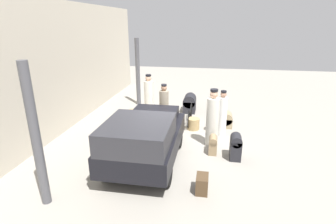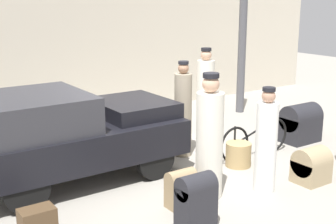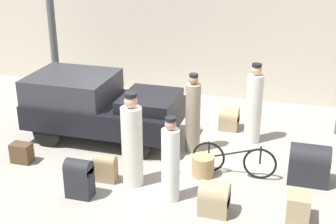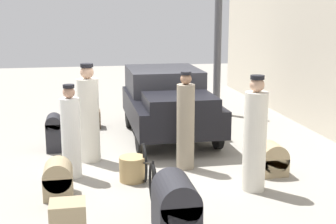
# 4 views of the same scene
# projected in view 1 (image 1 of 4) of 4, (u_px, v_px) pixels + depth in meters

# --- Properties ---
(ground_plane) EXTENTS (30.00, 30.00, 0.00)m
(ground_plane) POSITION_uv_depth(u_px,v_px,m) (173.00, 141.00, 8.79)
(ground_plane) COLOR gray
(station_building_facade) EXTENTS (16.00, 0.15, 4.50)m
(station_building_facade) POSITION_uv_depth(u_px,v_px,m) (52.00, 71.00, 8.71)
(station_building_facade) COLOR beige
(station_building_facade) RESTS_ON ground
(canopy_pillar_left) EXTENTS (0.20, 0.20, 3.12)m
(canopy_pillar_left) POSITION_uv_depth(u_px,v_px,m) (36.00, 138.00, 5.31)
(canopy_pillar_left) COLOR #4C4C51
(canopy_pillar_left) RESTS_ON ground
(canopy_pillar_right) EXTENTS (0.20, 0.20, 3.12)m
(canopy_pillar_right) POSITION_uv_depth(u_px,v_px,m) (138.00, 72.00, 12.24)
(canopy_pillar_right) COLOR #4C4C51
(canopy_pillar_right) RESTS_ON ground
(truck) EXTENTS (3.41, 1.78, 1.47)m
(truck) POSITION_uv_depth(u_px,v_px,m) (145.00, 137.00, 7.14)
(truck) COLOR black
(truck) RESTS_ON ground
(bicycle) EXTENTS (1.67, 0.04, 0.70)m
(bicycle) POSITION_uv_depth(u_px,v_px,m) (190.00, 115.00, 10.23)
(bicycle) COLOR black
(bicycle) RESTS_ON ground
(wicker_basket) EXTENTS (0.44, 0.44, 0.42)m
(wicker_basket) POSITION_uv_depth(u_px,v_px,m) (193.00, 124.00, 9.70)
(wicker_basket) COLOR tan
(wicker_basket) RESTS_ON ground
(conductor_in_dark_uniform) EXTENTS (0.32, 0.32, 1.77)m
(conductor_in_dark_uniform) POSITION_uv_depth(u_px,v_px,m) (164.00, 111.00, 9.23)
(conductor_in_dark_uniform) COLOR gray
(conductor_in_dark_uniform) RESTS_ON ground
(porter_with_bicycle) EXTENTS (0.37, 0.37, 1.85)m
(porter_with_bicycle) POSITION_uv_depth(u_px,v_px,m) (149.00, 99.00, 10.48)
(porter_with_bicycle) COLOR silver
(porter_with_bicycle) RESTS_ON ground
(porter_standing_middle) EXTENTS (0.33, 0.33, 1.62)m
(porter_standing_middle) POSITION_uv_depth(u_px,v_px,m) (222.00, 115.00, 9.00)
(porter_standing_middle) COLOR white
(porter_standing_middle) RESTS_ON ground
(porter_lifting_near_truck) EXTENTS (0.40, 0.40, 1.86)m
(porter_lifting_near_truck) POSITION_uv_depth(u_px,v_px,m) (212.00, 120.00, 8.23)
(porter_lifting_near_truck) COLOR silver
(porter_lifting_near_truck) RESTS_ON ground
(trunk_wicker_pale) EXTENTS (0.51, 0.44, 0.58)m
(trunk_wicker_pale) POSITION_uv_depth(u_px,v_px,m) (226.00, 120.00, 9.90)
(trunk_wicker_pale) COLOR #9E8966
(trunk_wicker_pale) RESTS_ON ground
(trunk_umber_medium) EXTENTS (0.48, 0.31, 0.75)m
(trunk_umber_medium) POSITION_uv_depth(u_px,v_px,m) (236.00, 146.00, 7.54)
(trunk_umber_medium) COLOR #232328
(trunk_umber_medium) RESTS_ON ground
(trunk_large_brown) EXTENTS (0.43, 0.28, 0.42)m
(trunk_large_brown) POSITION_uv_depth(u_px,v_px,m) (202.00, 184.00, 6.10)
(trunk_large_brown) COLOR #4C3823
(trunk_large_brown) RESTS_ON ground
(suitcase_small_leather) EXTENTS (0.38, 0.45, 0.49)m
(suitcase_small_leather) POSITION_uv_depth(u_px,v_px,m) (221.00, 109.00, 11.25)
(suitcase_small_leather) COLOR #9E8966
(suitcase_small_leather) RESTS_ON ground
(suitcase_tan_flat) EXTENTS (0.43, 0.24, 0.55)m
(suitcase_tan_flat) POSITION_uv_depth(u_px,v_px,m) (213.00, 144.00, 7.90)
(suitcase_tan_flat) COLOR #937A56
(suitcase_tan_flat) RESTS_ON ground
(suitcase_black_upright) EXTENTS (0.76, 0.53, 0.78)m
(suitcase_black_upright) POSITION_uv_depth(u_px,v_px,m) (190.00, 103.00, 11.56)
(suitcase_black_upright) COLOR #232328
(suitcase_black_upright) RESTS_ON ground
(trunk_barrel_dark) EXTENTS (0.45, 0.49, 0.57)m
(trunk_barrel_dark) POSITION_uv_depth(u_px,v_px,m) (131.00, 118.00, 10.19)
(trunk_barrel_dark) COLOR #9E8966
(trunk_barrel_dark) RESTS_ON ground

